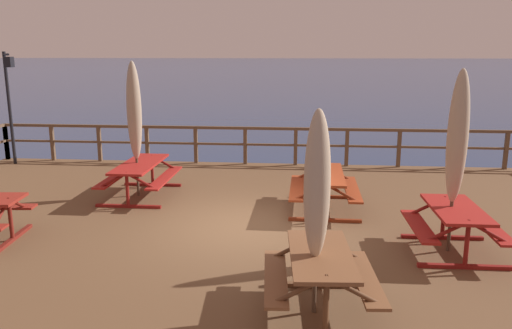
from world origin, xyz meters
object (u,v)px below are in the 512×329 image
(lamp_post_hooked, at_px, (9,91))
(picnic_table_mid_right, at_px, (140,172))
(patio_umbrella_tall_mid_right, at_px, (134,112))
(picnic_table_back_right, at_px, (455,221))
(picnic_table_mid_centre, at_px, (324,183))
(patio_umbrella_short_back, at_px, (458,138))
(patio_umbrella_short_front, at_px, (317,187))
(picnic_table_front_right, at_px, (321,269))

(lamp_post_hooked, bearing_deg, picnic_table_mid_right, -31.78)
(picnic_table_mid_right, relative_size, patio_umbrella_tall_mid_right, 0.71)
(picnic_table_back_right, xyz_separation_m, picnic_table_mid_centre, (-2.00, 2.18, 0.01))
(picnic_table_mid_centre, distance_m, lamp_post_hooked, 9.48)
(patio_umbrella_short_back, distance_m, patio_umbrella_short_front, 3.16)
(patio_umbrella_tall_mid_right, xyz_separation_m, patio_umbrella_short_back, (6.10, -2.73, -0.03))
(picnic_table_mid_right, height_order, patio_umbrella_short_front, patio_umbrella_short_front)
(picnic_table_back_right, bearing_deg, picnic_table_mid_centre, 132.45)
(picnic_table_front_right, height_order, patio_umbrella_short_front, patio_umbrella_short_front)
(patio_umbrella_tall_mid_right, height_order, lamp_post_hooked, lamp_post_hooked)
(patio_umbrella_short_back, bearing_deg, picnic_table_mid_right, 155.77)
(picnic_table_front_right, xyz_separation_m, patio_umbrella_short_back, (2.16, 2.16, 1.33))
(patio_umbrella_short_back, bearing_deg, picnic_table_mid_centre, 132.69)
(picnic_table_mid_centre, xyz_separation_m, patio_umbrella_short_back, (1.95, -2.11, 1.32))
(patio_umbrella_short_back, bearing_deg, picnic_table_back_right, -55.18)
(patio_umbrella_short_front, bearing_deg, picnic_table_mid_right, 127.54)
(lamp_post_hooked, bearing_deg, patio_umbrella_tall_mid_right, -32.00)
(lamp_post_hooked, bearing_deg, picnic_table_front_right, -42.35)
(patio_umbrella_short_front, bearing_deg, picnic_table_mid_centre, 86.17)
(patio_umbrella_short_back, relative_size, lamp_post_hooked, 0.92)
(picnic_table_mid_right, xyz_separation_m, picnic_table_back_right, (6.08, -2.79, -0.02))
(picnic_table_mid_centre, bearing_deg, patio_umbrella_tall_mid_right, 171.45)
(patio_umbrella_tall_mid_right, distance_m, lamp_post_hooked, 5.35)
(picnic_table_mid_right, height_order, patio_umbrella_tall_mid_right, patio_umbrella_tall_mid_right)
(picnic_table_mid_right, height_order, picnic_table_mid_centre, same)
(picnic_table_front_right, distance_m, patio_umbrella_short_back, 3.33)
(patio_umbrella_tall_mid_right, bearing_deg, patio_umbrella_short_front, -52.03)
(picnic_table_front_right, relative_size, lamp_post_hooked, 0.54)
(patio_umbrella_tall_mid_right, bearing_deg, patio_umbrella_short_back, -24.13)
(picnic_table_back_right, bearing_deg, patio_umbrella_short_front, -136.84)
(patio_umbrella_short_back, bearing_deg, lamp_post_hooked, 152.37)
(picnic_table_front_right, distance_m, patio_umbrella_tall_mid_right, 6.42)
(picnic_table_back_right, relative_size, patio_umbrella_short_back, 0.55)
(picnic_table_front_right, relative_size, patio_umbrella_tall_mid_right, 0.58)
(picnic_table_front_right, bearing_deg, picnic_table_back_right, 43.20)
(patio_umbrella_tall_mid_right, bearing_deg, lamp_post_hooked, 148.00)
(picnic_table_back_right, xyz_separation_m, picnic_table_front_right, (-2.21, -2.08, 0.00))
(picnic_table_back_right, bearing_deg, picnic_table_mid_right, 155.37)
(patio_umbrella_short_back, relative_size, patio_umbrella_short_front, 1.15)
(patio_umbrella_tall_mid_right, xyz_separation_m, patio_umbrella_short_front, (3.87, -4.95, -0.28))
(lamp_post_hooked, bearing_deg, picnic_table_mid_centre, -21.70)
(picnic_table_front_right, bearing_deg, picnic_table_mid_centre, 87.09)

